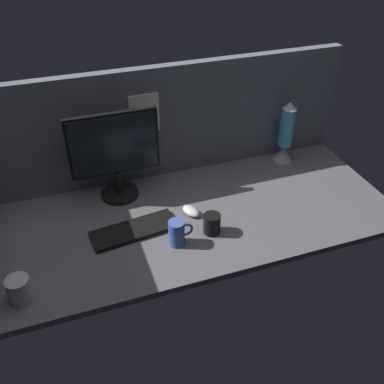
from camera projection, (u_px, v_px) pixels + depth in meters
The scene contains 9 objects.
ground_plane at pixel (196, 214), 196.65cm from camera, with size 180.00×80.00×3.00cm, color #515156.
cubicle_wall_back at pixel (171, 121), 207.72cm from camera, with size 180.00×5.50×56.29cm.
monitor at pixel (115, 152), 192.97cm from camera, with size 41.04×18.00×42.79cm.
keyboard at pixel (134, 230), 184.03cm from camera, with size 37.00×13.00×2.00cm, color black.
mouse at pixel (191, 211), 193.55cm from camera, with size 5.60×9.60×3.40cm, color silver.
mug_steel at pixel (19, 289), 152.56cm from camera, with size 8.49×8.49×9.64cm.
mug_ceramic_blue at pixel (177, 233), 175.46cm from camera, with size 10.60×6.76×11.54cm.
mug_black_travel at pixel (212, 224), 181.90cm from camera, with size 7.37×7.37×9.23cm.
lava_lamp at pixel (286, 137), 223.84cm from camera, with size 10.35×10.35×33.88cm.
Camera 1 is at (-51.78, -143.57, 122.95)cm, focal length 39.92 mm.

